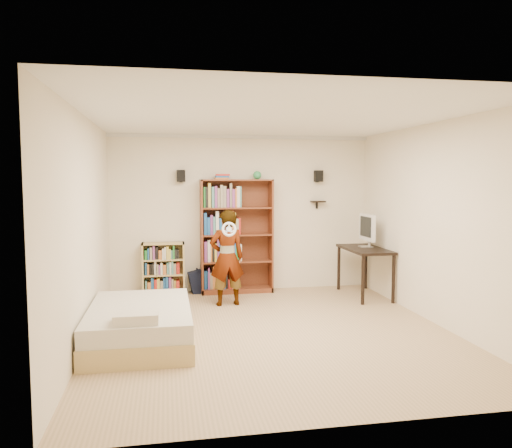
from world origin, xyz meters
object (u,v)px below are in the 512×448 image
Objects in this scene: tall_bookshelf at (237,236)px; low_bookshelf at (163,269)px; computer_desk at (365,272)px; person at (227,258)px; daybed at (140,320)px.

low_bookshelf is (-1.24, 0.05, -0.53)m from tall_bookshelf.
computer_desk is 0.80× the size of person.
low_bookshelf is at bearing 167.86° from computer_desk.
computer_desk is 3.98m from daybed.
low_bookshelf is 0.48× the size of daybed.
tall_bookshelf is 2.95m from daybed.
tall_bookshelf is 0.93m from person.
person is (1.24, 1.58, 0.47)m from daybed.
tall_bookshelf is at bearing -113.53° from person.
low_bookshelf is 0.60× the size of person.
person reaches higher than daybed.
tall_bookshelf is 1.05× the size of daybed.
daybed is at bearing -121.79° from tall_bookshelf.
tall_bookshelf is 2.23m from computer_desk.
daybed is at bearing 46.00° from person.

